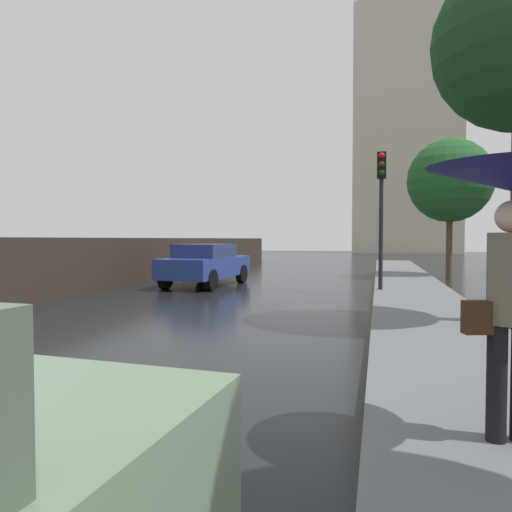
{
  "coord_description": "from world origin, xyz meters",
  "views": [
    {
      "loc": [
        4.11,
        -3.63,
        1.61
      ],
      "look_at": [
        1.64,
        5.84,
        1.25
      ],
      "focal_mm": 33.08,
      "sensor_mm": 36.0,
      "label": 1
    }
  ],
  "objects_px": {
    "traffic_light": "(381,194)",
    "street_tree_mid": "(450,181)",
    "pedestrian_with_umbrella_near": "(512,217)",
    "car_blue_near_kerb": "(206,264)"
  },
  "relations": [
    {
      "from": "pedestrian_with_umbrella_near",
      "to": "traffic_light",
      "type": "bearing_deg",
      "value": 78.77
    },
    {
      "from": "car_blue_near_kerb",
      "to": "street_tree_mid",
      "type": "height_order",
      "value": "street_tree_mid"
    },
    {
      "from": "traffic_light",
      "to": "street_tree_mid",
      "type": "distance_m",
      "value": 7.08
    },
    {
      "from": "pedestrian_with_umbrella_near",
      "to": "street_tree_mid",
      "type": "height_order",
      "value": "street_tree_mid"
    },
    {
      "from": "pedestrian_with_umbrella_near",
      "to": "street_tree_mid",
      "type": "xyz_separation_m",
      "value": [
        1.87,
        16.82,
        2.21
      ]
    },
    {
      "from": "traffic_light",
      "to": "street_tree_mid",
      "type": "xyz_separation_m",
      "value": [
        2.73,
        6.45,
        1.06
      ]
    },
    {
      "from": "street_tree_mid",
      "to": "traffic_light",
      "type": "bearing_deg",
      "value": -112.91
    },
    {
      "from": "car_blue_near_kerb",
      "to": "street_tree_mid",
      "type": "distance_m",
      "value": 10.59
    },
    {
      "from": "street_tree_mid",
      "to": "pedestrian_with_umbrella_near",
      "type": "bearing_deg",
      "value": -96.35
    },
    {
      "from": "traffic_light",
      "to": "street_tree_mid",
      "type": "relative_size",
      "value": 0.7
    }
  ]
}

